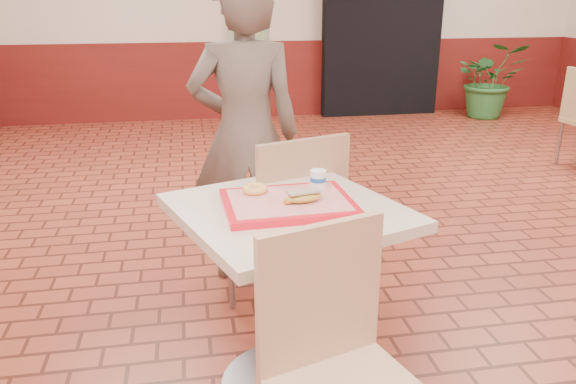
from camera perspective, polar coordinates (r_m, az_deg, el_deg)
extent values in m
cube|color=maroon|center=(3.32, 16.66, -10.05)|extent=(8.00, 10.00, 0.01)
cube|color=beige|center=(7.68, 0.43, 18.85)|extent=(8.00, 0.01, 3.00)
cube|color=#5D1511|center=(7.74, 0.44, 11.42)|extent=(8.00, 0.04, 1.00)
cube|color=black|center=(7.89, 9.52, 15.71)|extent=(1.60, 0.22, 2.20)
cube|color=beige|center=(2.14, 0.00, -2.06)|extent=(0.79, 0.79, 0.04)
cylinder|color=gray|center=(2.33, 0.00, -11.60)|extent=(0.09, 0.09, 0.79)
cylinder|color=gray|center=(2.54, 0.00, -18.88)|extent=(0.57, 0.57, 0.03)
cube|color=tan|center=(1.79, 3.30, -10.34)|extent=(0.43, 0.16, 0.48)
cube|color=tan|center=(2.79, -0.61, -4.20)|extent=(0.58, 0.58, 0.04)
cube|color=tan|center=(2.52, 1.61, -0.18)|extent=(0.45, 0.18, 0.50)
cylinder|color=gray|center=(3.14, 0.88, -6.35)|extent=(0.03, 0.03, 0.45)
cylinder|color=gray|center=(2.98, -5.77, -7.92)|extent=(0.03, 0.03, 0.45)
cylinder|color=gray|center=(2.84, 4.87, -9.37)|extent=(0.03, 0.03, 0.45)
cylinder|color=gray|center=(2.67, -2.34, -11.38)|extent=(0.03, 0.03, 0.45)
imported|color=#63574D|center=(3.14, -4.36, 5.77)|extent=(0.65, 0.45, 1.70)
cube|color=red|center=(2.13, 0.00, -1.18)|extent=(0.48, 0.38, 0.03)
cube|color=#E18585|center=(2.12, 0.00, -0.80)|extent=(0.43, 0.32, 0.00)
torus|color=#F6B959|center=(2.20, -3.39, 0.33)|extent=(0.13, 0.13, 0.03)
ellipsoid|color=gold|center=(2.09, 1.62, -0.52)|extent=(0.15, 0.10, 0.04)
cube|color=silver|center=(2.08, 1.62, 0.06)|extent=(0.14, 0.08, 0.01)
ellipsoid|color=#C86F1B|center=(2.07, 0.01, -0.96)|extent=(0.04, 0.03, 0.02)
cylinder|color=white|center=(2.22, 3.07, 1.24)|extent=(0.06, 0.06, 0.08)
cylinder|color=blue|center=(2.22, 3.07, 1.33)|extent=(0.06, 0.06, 0.02)
cylinder|color=gray|center=(6.10, 25.85, 4.49)|extent=(0.03, 0.03, 0.43)
imported|color=#29672E|center=(8.09, 19.85, 10.63)|extent=(1.08, 1.00, 1.00)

